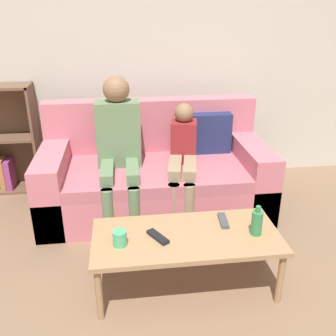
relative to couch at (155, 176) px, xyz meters
name	(u,v)px	position (x,y,z in m)	size (l,w,h in m)	color
wall_back	(153,47)	(0.06, 0.69, 1.01)	(12.00, 0.06, 2.60)	beige
couch	(155,176)	(0.00, 0.00, 0.00)	(1.90, 0.92, 0.89)	#D1707F
coffee_table	(186,240)	(0.09, -1.07, 0.05)	(1.14, 0.52, 0.38)	#A87F56
person_adult	(119,140)	(-0.30, -0.09, 0.38)	(0.36, 0.64, 1.16)	#66845B
person_child	(183,156)	(0.22, -0.15, 0.23)	(0.32, 0.66, 0.92)	#9E8966
cup_near	(120,238)	(-0.31, -1.13, 0.13)	(0.08, 0.08, 0.09)	#4CB77A
tv_remote_0	(223,221)	(0.35, -0.96, 0.10)	(0.06, 0.17, 0.02)	#47474C
tv_remote_1	(158,237)	(-0.09, -1.09, 0.10)	(0.13, 0.17, 0.02)	black
bottle	(257,222)	(0.51, -1.12, 0.17)	(0.07, 0.07, 0.19)	#33844C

